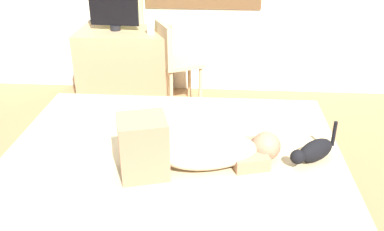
% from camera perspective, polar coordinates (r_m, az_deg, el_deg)
% --- Properties ---
extents(ground_plane, '(16.00, 16.00, 0.00)m').
position_cam_1_polar(ground_plane, '(2.77, -0.38, -15.11)').
color(ground_plane, olive).
extents(bed, '(2.11, 1.70, 0.49)m').
position_cam_1_polar(bed, '(2.74, -2.41, -9.25)').
color(bed, '#997A56').
rests_on(bed, ground).
extents(person_lying, '(0.93, 0.48, 0.34)m').
position_cam_1_polar(person_lying, '(2.40, 0.20, -4.65)').
color(person_lying, '#CCB299').
rests_on(person_lying, bed).
extents(cat, '(0.30, 0.26, 0.21)m').
position_cam_1_polar(cat, '(2.58, 16.06, -4.61)').
color(cat, black).
rests_on(cat, bed).
extents(desk, '(0.90, 0.56, 0.74)m').
position_cam_1_polar(desk, '(4.40, -8.91, 6.59)').
color(desk, '#997A56').
rests_on(desk, ground).
extents(tv_monitor, '(0.48, 0.10, 0.35)m').
position_cam_1_polar(tv_monitor, '(4.26, -10.45, 13.58)').
color(tv_monitor, black).
rests_on(tv_monitor, desk).
extents(cup, '(0.07, 0.07, 0.09)m').
position_cam_1_polar(cup, '(4.13, -5.59, 11.53)').
color(cup, white).
rests_on(cup, desk).
extents(chair_by_desk, '(0.51, 0.51, 0.86)m').
position_cam_1_polar(chair_by_desk, '(4.14, -2.51, 7.67)').
color(chair_by_desk, tan).
rests_on(chair_by_desk, ground).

